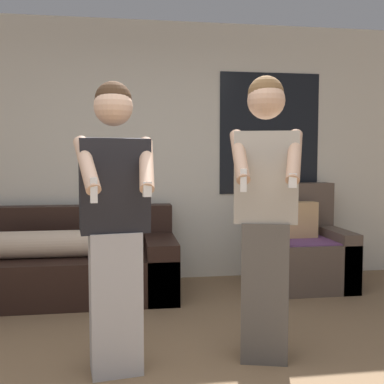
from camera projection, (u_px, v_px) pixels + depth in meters
wall_back at (150, 152)px, 4.72m from camera, size 6.85×0.07×2.70m
couch at (67, 265)px, 4.19m from camera, size 2.02×0.93×0.81m
armchair at (299, 251)px, 4.55m from camera, size 0.89×0.81×1.02m
person_left at (115, 225)px, 2.64m from camera, size 0.46×0.51×1.73m
person_right at (265, 214)px, 2.82m from camera, size 0.47×0.53×1.79m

